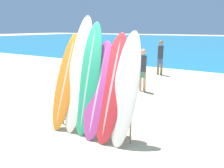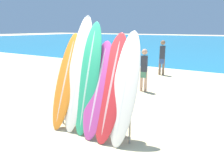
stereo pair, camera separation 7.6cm
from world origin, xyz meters
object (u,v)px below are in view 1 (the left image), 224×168
surfboard_slot_4 (112,88)px  person_near_water (160,56)px  surfboard_slot_3 (98,90)px  surfboard_slot_5 (125,89)px  surfboard_rack (93,112)px  surfboard_slot_2 (88,79)px  person_mid_beach (143,68)px  surfboard_slot_0 (66,81)px  surfboard_slot_1 (79,74)px

surfboard_slot_4 → person_near_water: bearing=100.7°
surfboard_slot_3 → surfboard_slot_4: size_ratio=0.92×
surfboard_slot_3 → person_near_water: bearing=98.1°
surfboard_slot_5 → surfboard_rack: bearing=-177.0°
surfboard_rack → person_near_water: size_ratio=1.09×
surfboard_rack → surfboard_slot_5: surfboard_slot_5 is taller
surfboard_slot_3 → surfboard_slot_4: (0.31, 0.03, 0.09)m
surfboard_slot_4 → surfboard_slot_3: bearing=-174.0°
surfboard_rack → surfboard_slot_2: (-0.14, 0.05, 0.71)m
surfboard_rack → surfboard_slot_3: bearing=5.3°
surfboard_slot_2 → person_mid_beach: size_ratio=1.55×
surfboard_slot_4 → person_near_water: surfboard_slot_4 is taller
surfboard_slot_2 → surfboard_slot_3: bearing=-8.3°
surfboard_slot_0 → person_mid_beach: bearing=84.0°
surfboard_slot_2 → surfboard_slot_3: 0.34m
person_mid_beach → surfboard_slot_3: bearing=-90.8°
surfboard_slot_1 → person_near_water: 6.74m
surfboard_slot_1 → surfboard_slot_4: surfboard_slot_1 is taller
surfboard_rack → surfboard_slot_2: size_ratio=0.77×
surfboard_slot_3 → person_near_water: size_ratio=1.19×
surfboard_rack → person_near_water: bearing=96.9°
surfboard_slot_0 → surfboard_slot_4: surfboard_slot_4 is taller
surfboard_slot_2 → person_mid_beach: surfboard_slot_2 is taller
surfboard_slot_0 → surfboard_slot_1: 0.39m
surfboard_rack → person_near_water: person_near_water is taller
surfboard_slot_1 → person_mid_beach: (0.04, 3.55, -0.43)m
surfboard_slot_1 → person_mid_beach: 3.58m
surfboard_slot_1 → surfboard_slot_4: (0.89, -0.04, -0.18)m
surfboard_slot_1 → surfboard_slot_2: 0.31m
surfboard_slot_1 → person_mid_beach: bearing=89.4°
surfboard_rack → surfboard_slot_4: 0.75m
surfboard_slot_3 → surfboard_slot_4: 0.33m
surfboard_slot_4 → person_mid_beach: 3.70m
surfboard_rack → person_mid_beach: size_ratio=1.20×
surfboard_slot_3 → person_near_water: (-0.96, 6.79, -0.08)m
surfboard_slot_3 → surfboard_slot_5: 0.64m
surfboard_slot_1 → person_near_water: surfboard_slot_1 is taller
surfboard_slot_1 → surfboard_slot_5: size_ratio=1.15×
surfboard_slot_0 → surfboard_slot_5: bearing=0.4°
surfboard_slot_4 → surfboard_rack: bearing=-174.2°
surfboard_slot_0 → surfboard_slot_4: (1.23, 0.01, 0.01)m
surfboard_slot_3 → surfboard_slot_4: surfboard_slot_4 is taller
surfboard_slot_0 → person_near_water: (-0.05, 6.77, -0.16)m
surfboard_slot_2 → surfboard_slot_3: (0.28, -0.04, -0.20)m
surfboard_rack → surfboard_slot_5: bearing=3.0°
person_near_water → person_mid_beach: bearing=-91.5°
surfboard_slot_1 → person_near_water: bearing=93.3°
surfboard_slot_2 → surfboard_slot_1: bearing=174.1°
surfboard_slot_2 → surfboard_slot_5: size_ratio=1.08×
surfboard_slot_1 → surfboard_slot_5: (1.20, -0.04, -0.16)m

